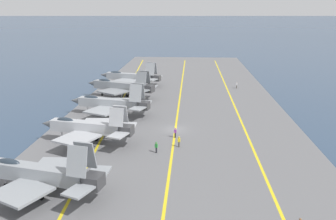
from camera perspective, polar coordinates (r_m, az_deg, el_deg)
ground_plane at (r=61.24m, az=1.19°, el=-3.46°), size 2000.00×2000.00×0.00m
carrier_deck at (r=61.17m, az=1.19°, el=-3.29°), size 187.38×43.16×0.40m
deck_stripe_foul_line at (r=61.77m, az=12.28°, el=-3.27°), size 168.64×0.82×0.01m
deck_stripe_centerline at (r=61.10m, az=1.19°, el=-3.11°), size 168.64×0.36×0.01m
deck_stripe_edge_line at (r=62.72m, az=-9.72°, el=-2.83°), size 168.36×10.42×0.01m
parked_jet_nearest at (r=42.22m, az=-19.88°, el=-9.54°), size 11.89×15.85×6.55m
parked_jet_second at (r=55.38m, az=-12.75°, el=-2.71°), size 13.04×15.15×6.20m
parked_jet_third at (r=69.42m, az=-9.20°, el=1.11°), size 13.04×16.41×6.53m
parked_jet_fourth at (r=82.65m, az=-7.63°, el=3.84°), size 12.34×17.38×6.66m
parked_jet_fifth at (r=96.11m, az=-5.97°, el=5.36°), size 12.39×17.44×6.45m
crew_yellow_vest at (r=53.15m, az=1.77°, el=-5.03°), size 0.30×0.41×1.70m
crew_purple_vest at (r=56.95m, az=1.17°, el=-3.59°), size 0.27×0.39×1.66m
crew_white_vest at (r=93.84m, az=10.96°, el=3.97°), size 0.43×0.33×1.68m
crew_green_vest at (r=51.12m, az=-1.89°, el=-5.92°), size 0.38×0.45×1.69m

